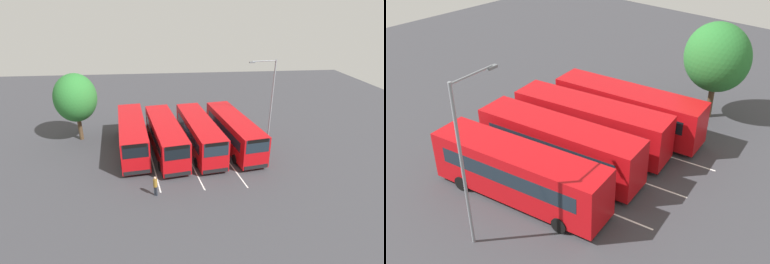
# 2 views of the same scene
# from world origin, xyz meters

# --- Properties ---
(ground_plane) EXTENTS (72.82, 72.82, 0.00)m
(ground_plane) POSITION_xyz_m (0.00, 0.00, 0.00)
(ground_plane) COLOR #38383D
(bus_far_left) EXTENTS (11.16, 3.99, 3.28)m
(bus_far_left) POSITION_xyz_m (-0.25, -5.21, 1.80)
(bus_far_left) COLOR #B70C11
(bus_far_left) RESTS_ON ground
(bus_center_left) EXTENTS (11.18, 4.35, 3.28)m
(bus_center_left) POSITION_xyz_m (0.41, -1.89, 1.80)
(bus_center_left) COLOR #B70C11
(bus_center_left) RESTS_ON ground
(bus_center_right) EXTENTS (11.17, 4.14, 3.28)m
(bus_center_right) POSITION_xyz_m (0.11, 1.57, 1.80)
(bus_center_right) COLOR #B70C11
(bus_center_right) RESTS_ON ground
(bus_far_right) EXTENTS (11.18, 4.28, 3.28)m
(bus_far_right) POSITION_xyz_m (-0.20, 5.21, 1.80)
(bus_far_right) COLOR #B70C11
(bus_far_right) RESTS_ON ground
(pedestrian) EXTENTS (0.42, 0.42, 1.73)m
(pedestrian) POSITION_xyz_m (7.88, -2.82, 1.02)
(pedestrian) COLOR #232833
(pedestrian) RESTS_ON ground
(street_lamp) EXTENTS (0.50, 2.86, 8.94)m
(street_lamp) POSITION_xyz_m (-1.03, 9.00, 5.13)
(street_lamp) COLOR gray
(street_lamp) RESTS_ON ground
(depot_tree) EXTENTS (4.89, 4.40, 7.40)m
(depot_tree) POSITION_xyz_m (-3.67, -11.24, 4.81)
(depot_tree) COLOR #4C3823
(depot_tree) RESTS_ON ground
(lane_stripe_outer_left) EXTENTS (15.09, 2.46, 0.01)m
(lane_stripe_outer_left) POSITION_xyz_m (0.00, -3.60, 0.00)
(lane_stripe_outer_left) COLOR silver
(lane_stripe_outer_left) RESTS_ON ground
(lane_stripe_inner_left) EXTENTS (15.09, 2.46, 0.01)m
(lane_stripe_inner_left) POSITION_xyz_m (0.00, 0.00, 0.00)
(lane_stripe_inner_left) COLOR silver
(lane_stripe_inner_left) RESTS_ON ground
(lane_stripe_inner_right) EXTENTS (15.09, 2.46, 0.01)m
(lane_stripe_inner_right) POSITION_xyz_m (0.00, 3.60, 0.00)
(lane_stripe_inner_right) COLOR silver
(lane_stripe_inner_right) RESTS_ON ground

